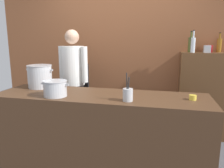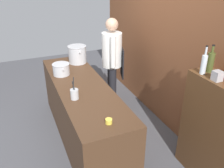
% 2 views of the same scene
% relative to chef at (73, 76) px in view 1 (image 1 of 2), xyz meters
% --- Properties ---
extents(ground_plane, '(8.00, 8.00, 0.00)m').
position_rel_chef_xyz_m(ground_plane, '(0.64, -0.74, -0.96)').
color(ground_plane, '#4C4C51').
extents(brick_back_panel, '(4.40, 0.10, 3.00)m').
position_rel_chef_xyz_m(brick_back_panel, '(0.64, 0.66, 0.54)').
color(brick_back_panel, brown).
rests_on(brick_back_panel, ground_plane).
extents(prep_counter, '(2.44, 0.70, 0.90)m').
position_rel_chef_xyz_m(prep_counter, '(0.64, -0.74, -0.51)').
color(prep_counter, '#472D1C').
rests_on(prep_counter, ground_plane).
extents(bar_cabinet, '(0.76, 0.32, 1.33)m').
position_rel_chef_xyz_m(bar_cabinet, '(1.96, 0.45, -0.30)').
color(bar_cabinet, brown).
rests_on(bar_cabinet, ground_plane).
extents(chef, '(0.51, 0.40, 1.66)m').
position_rel_chef_xyz_m(chef, '(0.00, 0.00, 0.00)').
color(chef, black).
rests_on(chef, ground_plane).
extents(stockpot_large, '(0.38, 0.32, 0.29)m').
position_rel_chef_xyz_m(stockpot_large, '(-0.23, -0.55, 0.08)').
color(stockpot_large, '#B7BABF').
rests_on(stockpot_large, prep_counter).
extents(stockpot_small, '(0.33, 0.26, 0.18)m').
position_rel_chef_xyz_m(stockpot_small, '(0.17, -0.92, 0.02)').
color(stockpot_small, '#B7BABF').
rests_on(stockpot_small, prep_counter).
extents(utensil_crock, '(0.10, 0.10, 0.29)m').
position_rel_chef_xyz_m(utensil_crock, '(0.98, -0.93, 0.00)').
color(utensil_crock, '#B7BABF').
rests_on(utensil_crock, prep_counter).
extents(butter_jar, '(0.08, 0.08, 0.05)m').
position_rel_chef_xyz_m(butter_jar, '(1.64, -0.73, -0.04)').
color(butter_jar, yellow).
rests_on(butter_jar, prep_counter).
extents(wine_bottle_clear, '(0.06, 0.06, 0.32)m').
position_rel_chef_xyz_m(wine_bottle_clear, '(1.73, 0.35, 0.48)').
color(wine_bottle_clear, silver).
rests_on(wine_bottle_clear, bar_cabinet).
extents(wine_bottle_amber, '(0.07, 0.07, 0.29)m').
position_rel_chef_xyz_m(wine_bottle_amber, '(2.13, 0.55, 0.47)').
color(wine_bottle_amber, '#8C5919').
rests_on(wine_bottle_amber, bar_cabinet).
extents(wine_bottle_olive, '(0.08, 0.08, 0.31)m').
position_rel_chef_xyz_m(wine_bottle_olive, '(1.71, 0.46, 0.48)').
color(wine_bottle_olive, '#475123').
rests_on(wine_bottle_olive, bar_cabinet).
extents(spice_tin_red, '(0.08, 0.08, 0.11)m').
position_rel_chef_xyz_m(spice_tin_red, '(1.98, 0.48, 0.42)').
color(spice_tin_red, red).
rests_on(spice_tin_red, bar_cabinet).
extents(spice_tin_silver, '(0.09, 0.09, 0.11)m').
position_rel_chef_xyz_m(spice_tin_silver, '(1.93, 0.37, 0.42)').
color(spice_tin_silver, '#B2B2B7').
rests_on(spice_tin_silver, bar_cabinet).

